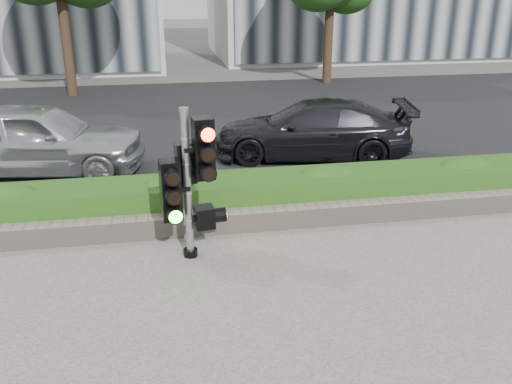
# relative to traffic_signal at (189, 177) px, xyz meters

# --- Properties ---
(ground) EXTENTS (120.00, 120.00, 0.00)m
(ground) POSITION_rel_traffic_signal_xyz_m (1.04, -1.15, -1.28)
(ground) COLOR #51514C
(ground) RESTS_ON ground
(road) EXTENTS (60.00, 13.00, 0.02)m
(road) POSITION_rel_traffic_signal_xyz_m (1.04, 8.85, -1.27)
(road) COLOR black
(road) RESTS_ON ground
(curb) EXTENTS (60.00, 0.25, 0.12)m
(curb) POSITION_rel_traffic_signal_xyz_m (1.04, 2.00, -1.22)
(curb) COLOR gray
(curb) RESTS_ON ground
(stone_wall) EXTENTS (12.00, 0.32, 0.34)m
(stone_wall) POSITION_rel_traffic_signal_xyz_m (1.04, 0.75, -1.08)
(stone_wall) COLOR gray
(stone_wall) RESTS_ON sidewalk
(hedge) EXTENTS (12.00, 1.00, 0.68)m
(hedge) POSITION_rel_traffic_signal_xyz_m (1.04, 1.40, -0.91)
(hedge) COLOR #428528
(hedge) RESTS_ON sidewalk
(traffic_signal) EXTENTS (0.81, 0.63, 2.27)m
(traffic_signal) POSITION_rel_traffic_signal_xyz_m (0.00, 0.00, 0.00)
(traffic_signal) COLOR black
(traffic_signal) RESTS_ON sidewalk
(car_silver) EXTENTS (4.72, 2.46, 1.53)m
(car_silver) POSITION_rel_traffic_signal_xyz_m (-2.97, 4.45, -0.50)
(car_silver) COLOR #B7BABF
(car_silver) RESTS_ON road
(car_dark) EXTENTS (4.85, 2.76, 1.33)m
(car_dark) POSITION_rel_traffic_signal_xyz_m (3.14, 4.54, -0.60)
(car_dark) COLOR black
(car_dark) RESTS_ON road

